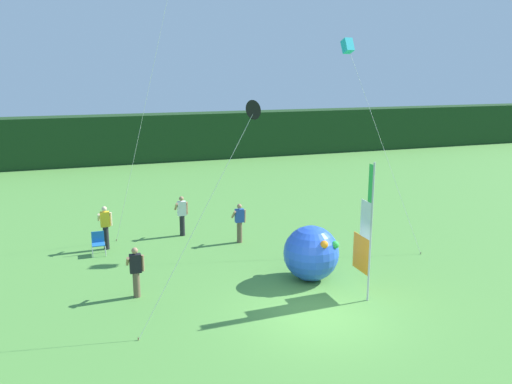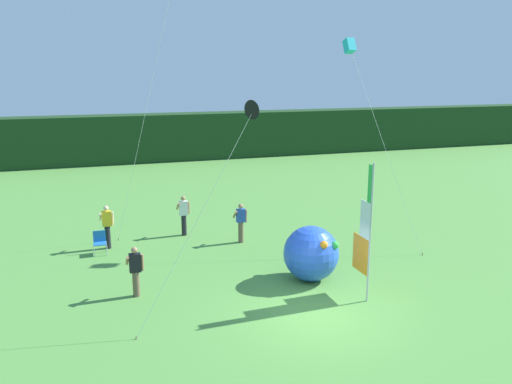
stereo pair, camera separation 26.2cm
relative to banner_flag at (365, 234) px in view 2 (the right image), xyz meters
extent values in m
plane|color=#518E3D|center=(-1.90, -0.74, -2.11)|extent=(120.00, 120.00, 0.00)
cube|color=#193819|center=(-1.90, 27.60, -0.29)|extent=(80.00, 2.40, 3.64)
cylinder|color=#B7B7BC|center=(0.00, -0.29, 0.09)|extent=(0.06, 0.06, 4.40)
cube|color=orange|center=(0.00, 0.22, -0.73)|extent=(0.02, 0.97, 1.17)
cube|color=white|center=(0.00, 0.04, 0.44)|extent=(0.02, 0.60, 1.17)
cube|color=green|center=(0.00, -0.15, 1.62)|extent=(0.02, 0.23, 1.17)
cylinder|color=black|center=(-7.44, 7.33, -1.64)|extent=(0.22, 0.22, 0.94)
cube|color=yellow|center=(-7.44, 7.33, -0.86)|extent=(0.36, 0.20, 0.62)
sphere|color=beige|center=(-7.44, 7.33, -0.43)|extent=(0.20, 0.20, 0.20)
cylinder|color=beige|center=(-7.67, 7.39, -0.78)|extent=(0.09, 0.48, 0.42)
cylinder|color=beige|center=(-7.21, 7.34, -0.87)|extent=(0.09, 0.14, 0.56)
cylinder|color=brown|center=(-2.13, 6.39, -1.67)|extent=(0.22, 0.22, 0.88)
cube|color=#284CA8|center=(-2.13, 6.39, -0.95)|extent=(0.36, 0.20, 0.56)
sphere|color=#A37556|center=(-2.13, 6.39, -0.55)|extent=(0.20, 0.20, 0.20)
cylinder|color=#A37556|center=(-2.36, 6.45, -0.90)|extent=(0.09, 0.48, 0.42)
cylinder|color=#A37556|center=(-1.90, 6.40, -0.99)|extent=(0.09, 0.14, 0.56)
cylinder|color=brown|center=(-6.81, 2.32, -1.70)|extent=(0.22, 0.22, 0.82)
cube|color=black|center=(-6.81, 2.32, -0.98)|extent=(0.36, 0.20, 0.61)
sphere|color=#A37556|center=(-6.81, 2.32, -0.56)|extent=(0.20, 0.20, 0.20)
cylinder|color=#A37556|center=(-7.04, 2.38, -0.90)|extent=(0.09, 0.48, 0.42)
cylinder|color=#A37556|center=(-6.58, 2.33, -1.00)|extent=(0.09, 0.14, 0.56)
cylinder|color=black|center=(-4.21, 8.09, -1.66)|extent=(0.22, 0.22, 0.90)
cube|color=white|center=(-4.21, 8.09, -0.89)|extent=(0.36, 0.20, 0.63)
sphere|color=#A37556|center=(-4.21, 8.09, -0.46)|extent=(0.20, 0.20, 0.20)
cylinder|color=#A37556|center=(-4.44, 8.15, -0.80)|extent=(0.09, 0.48, 0.42)
cylinder|color=#A37556|center=(-3.98, 8.10, -0.90)|extent=(0.09, 0.14, 0.56)
sphere|color=blue|center=(-0.98, 1.83, -1.16)|extent=(1.90, 1.90, 1.90)
sphere|color=orange|center=(-0.88, 1.06, -0.61)|extent=(0.27, 0.27, 0.27)
sphere|color=#23B2C6|center=(-0.98, 2.71, -0.81)|extent=(0.27, 0.27, 0.27)
sphere|color=green|center=(-0.41, 1.21, -0.72)|extent=(0.27, 0.27, 0.27)
cylinder|color=#BCBCC1|center=(-8.01, 6.47, -1.90)|extent=(0.03, 0.03, 0.42)
cylinder|color=#BCBCC1|center=(-7.53, 6.47, -1.90)|extent=(0.03, 0.03, 0.42)
cylinder|color=#BCBCC1|center=(-8.01, 6.95, -1.90)|extent=(0.03, 0.03, 0.42)
cylinder|color=#BCBCC1|center=(-7.53, 6.95, -1.90)|extent=(0.03, 0.03, 0.42)
cube|color=#1E66B2|center=(-7.77, 6.71, -1.67)|extent=(0.48, 0.48, 0.03)
cube|color=#1E66B2|center=(-7.77, 6.95, -1.44)|extent=(0.48, 0.03, 0.44)
cylinder|color=brown|center=(4.16, 2.70, -2.07)|extent=(0.03, 0.03, 0.08)
cylinder|color=silver|center=(3.19, 4.21, 1.88)|extent=(1.95, 3.04, 7.97)
cube|color=#23B2C6|center=(2.22, 5.72, 5.86)|extent=(0.40, 0.57, 0.63)
cylinder|color=brown|center=(-7.10, -0.49, -2.07)|extent=(0.03, 0.03, 0.08)
cylinder|color=silver|center=(-5.30, -0.07, 0.89)|extent=(3.62, 0.86, 5.99)
cone|color=black|center=(-3.49, 0.36, 3.88)|extent=(0.49, 0.60, 0.57)
cylinder|color=brown|center=(-7.00, 8.25, -2.07)|extent=(0.03, 0.03, 0.08)
cylinder|color=silver|center=(-5.50, 7.94, 3.84)|extent=(3.02, 0.65, 11.90)
camera|label=1|loc=(-8.25, -13.55, 4.99)|focal=36.78mm
camera|label=2|loc=(-8.00, -13.64, 4.99)|focal=36.78mm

